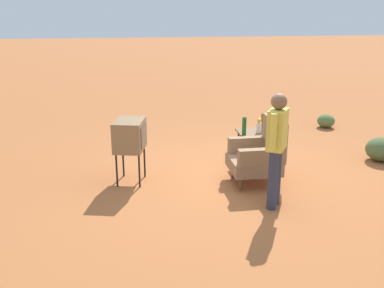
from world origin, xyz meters
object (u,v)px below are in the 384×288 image
bottle_tall_amber (263,122)px  side_table (254,137)px  armchair (260,153)px  tv_on_stand (130,135)px  person_standing (277,144)px  bottle_wine_green (244,126)px  flower_vase (259,124)px

bottle_tall_amber → side_table: bearing=-59.2°
armchair → tv_on_stand: 2.09m
side_table → person_standing: size_ratio=0.38×
side_table → tv_on_stand: tv_on_stand is taller
tv_on_stand → bottle_wine_green: 1.95m
tv_on_stand → bottle_tall_amber: (-0.60, 2.33, -0.01)m
tv_on_stand → person_standing: bearing=59.4°
armchair → flower_vase: (-0.74, 0.18, 0.27)m
flower_vase → person_standing: bearing=-7.5°
person_standing → flower_vase: bearing=172.5°
tv_on_stand → side_table: bearing=102.8°
side_table → flower_vase: 0.26m
person_standing → tv_on_stand: bearing=-120.6°
side_table → armchair: bearing=-7.7°
side_table → person_standing: person_standing is taller
bottle_tall_amber → flower_vase: bottle_tall_amber is taller
armchair → tv_on_stand: bearing=-98.7°
armchair → side_table: bearing=172.3°
armchair → flower_vase: size_ratio=4.00×
tv_on_stand → person_standing: person_standing is taller
bottle_tall_amber → tv_on_stand: bearing=-75.7°
side_table → bottle_wine_green: 0.39m
side_table → bottle_tall_amber: bearing=120.8°
armchair → bottle_wine_green: size_ratio=3.31×
tv_on_stand → bottle_tall_amber: tv_on_stand is taller
person_standing → flower_vase: (-1.61, 0.21, -0.17)m
tv_on_stand → bottle_wine_green: tv_on_stand is taller
person_standing → bottle_tall_amber: 1.82m
armchair → flower_vase: 0.81m
bottle_tall_amber → bottle_wine_green: 0.51m
side_table → flower_vase: size_ratio=2.34×
person_standing → flower_vase: size_ratio=6.19×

